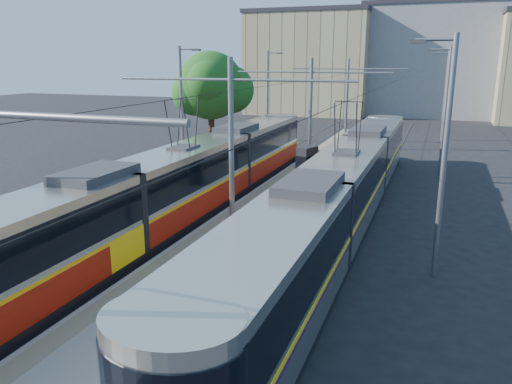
% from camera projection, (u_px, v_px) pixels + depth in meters
% --- Properties ---
extents(ground, '(160.00, 160.00, 0.00)m').
position_uv_depth(ground, '(108.00, 357.00, 12.45)').
color(ground, black).
rests_on(ground, ground).
extents(platform, '(4.00, 50.00, 0.30)m').
position_uv_depth(platform, '(295.00, 190.00, 27.82)').
color(platform, gray).
rests_on(platform, ground).
extents(tactile_strip_left, '(0.70, 50.00, 0.01)m').
position_uv_depth(tactile_strip_left, '(271.00, 185.00, 28.27)').
color(tactile_strip_left, gray).
rests_on(tactile_strip_left, platform).
extents(tactile_strip_right, '(0.70, 50.00, 0.01)m').
position_uv_depth(tactile_strip_right, '(321.00, 190.00, 27.30)').
color(tactile_strip_right, gray).
rests_on(tactile_strip_right, platform).
extents(rails, '(8.71, 70.00, 0.03)m').
position_uv_depth(rails, '(295.00, 193.00, 27.86)').
color(rails, gray).
rests_on(rails, ground).
extents(tram_left, '(2.43, 31.46, 5.50)m').
position_uv_depth(tram_left, '(185.00, 182.00, 23.09)').
color(tram_left, black).
rests_on(tram_left, ground).
extents(tram_right, '(2.43, 32.12, 5.50)m').
position_uv_depth(tram_right, '(345.00, 186.00, 21.80)').
color(tram_right, black).
rests_on(tram_right, ground).
extents(catenary, '(9.20, 70.00, 7.00)m').
position_uv_depth(catenary, '(281.00, 117.00, 24.12)').
color(catenary, slate).
rests_on(catenary, platform).
extents(street_lamps, '(15.18, 38.22, 8.00)m').
position_uv_depth(street_lamps, '(314.00, 111.00, 30.42)').
color(street_lamps, slate).
rests_on(street_lamps, ground).
extents(shelter, '(1.06, 1.31, 2.50)m').
position_uv_depth(shelter, '(307.00, 169.00, 26.33)').
color(shelter, black).
rests_on(shelter, platform).
extents(tree, '(5.40, 4.99, 7.84)m').
position_uv_depth(tree, '(216.00, 87.00, 36.12)').
color(tree, '#382314').
rests_on(tree, ground).
extents(building_left, '(16.32, 12.24, 13.56)m').
position_uv_depth(building_left, '(312.00, 63.00, 68.46)').
color(building_left, tan).
rests_on(building_left, ground).
extents(building_centre, '(18.36, 14.28, 14.28)m').
position_uv_depth(building_centre, '(436.00, 60.00, 66.65)').
color(building_centre, gray).
rests_on(building_centre, ground).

